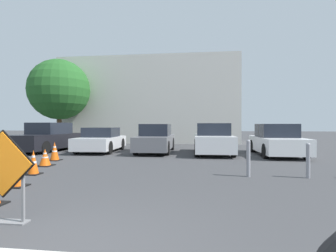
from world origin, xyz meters
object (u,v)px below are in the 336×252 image
traffic_cone_second (17,172)px  parked_car_fourth (213,140)px  parked_car_nearest (49,138)px  bollard_nearest (248,157)px  traffic_cone_third (33,162)px  bollard_second (308,159)px  road_closed_sign (3,172)px  parked_car_second (101,140)px  traffic_cone_fifth (55,151)px  parked_car_fifth (276,141)px  traffic_cone_fourth (45,158)px  parked_car_third (156,139)px

traffic_cone_second → parked_car_fourth: parked_car_fourth is taller
parked_car_nearest → bollard_nearest: bearing=152.3°
traffic_cone_third → traffic_cone_second: bearing=-68.2°
bollard_second → road_closed_sign: bearing=-145.4°
parked_car_second → bollard_second: bearing=141.1°
traffic_cone_fifth → parked_car_fifth: bearing=17.6°
traffic_cone_second → parked_car_fifth: parked_car_fifth is taller
parked_car_second → bollard_second: size_ratio=4.15×
traffic_cone_second → parked_car_fourth: 9.28m
traffic_cone_third → parked_car_second: bearing=94.2°
traffic_cone_second → bollard_nearest: (5.80, 1.94, 0.20)m
traffic_cone_third → traffic_cone_fifth: size_ratio=0.96×
traffic_cone_third → bollard_second: size_ratio=0.75×
traffic_cone_fifth → bollard_second: 9.44m
parked_car_fifth → bollard_nearest: 6.08m
traffic_cone_second → traffic_cone_fifth: size_ratio=0.96×
traffic_cone_fifth → parked_car_fourth: bearing=26.2°
traffic_cone_second → bollard_nearest: bollard_nearest is taller
traffic_cone_fourth → parked_car_second: bearing=88.7°
bollard_nearest → parked_car_fifth: bearing=67.4°
road_closed_sign → parked_car_fourth: bearing=70.0°
parked_car_fourth → bollard_nearest: (0.74, -5.83, -0.16)m
bollard_nearest → traffic_cone_second: bearing=-161.5°
road_closed_sign → traffic_cone_fourth: (-2.63, 5.25, -0.48)m
traffic_cone_fifth → parked_car_nearest: (-2.49, 3.63, 0.36)m
parked_car_nearest → parked_car_fourth: bearing=-178.0°
parked_car_fourth → parked_car_fifth: (3.07, -0.21, -0.02)m
traffic_cone_fourth → parked_car_fifth: size_ratio=0.14×
parked_car_fifth → bollard_second: bearing=82.6°
traffic_cone_fourth → traffic_cone_third: bearing=-68.7°
parked_car_third → bollard_second: bearing=129.6°
parked_car_nearest → parked_car_third: parked_car_nearest is taller
parked_car_second → parked_car_fourth: bearing=173.6°
parked_car_third → parked_car_fifth: bearing=172.3°
parked_car_second → road_closed_sign: bearing=100.9°
traffic_cone_fourth → traffic_cone_fifth: traffic_cone_fifth is taller
parked_car_third → parked_car_fourth: 3.11m
traffic_cone_fifth → parked_car_fourth: (6.72, 3.31, 0.35)m
parked_car_third → traffic_cone_fourth: bearing=57.4°
traffic_cone_fourth → bollard_nearest: (7.00, -1.11, 0.26)m
traffic_cone_third → parked_car_fifth: (8.72, 6.07, 0.34)m
parked_car_second → bollard_nearest: size_ratio=3.86×
traffic_cone_fourth → parked_car_third: 6.13m
traffic_cone_fourth → bollard_second: 8.71m
parked_car_third → bollard_nearest: (3.81, -6.32, -0.14)m
traffic_cone_third → traffic_cone_fifth: (-1.07, 2.97, 0.02)m
traffic_cone_fifth → parked_car_fourth: size_ratio=0.18×
traffic_cone_fourth → parked_car_third: bearing=58.5°
parked_car_nearest → parked_car_third: bearing=-174.4°
traffic_cone_third → traffic_cone_fourth: bearing=111.3°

